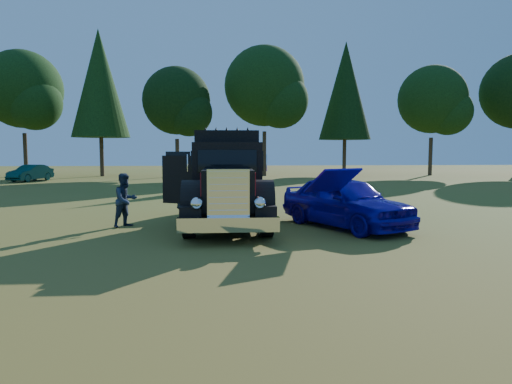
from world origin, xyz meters
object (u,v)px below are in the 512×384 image
object	(u,v)px
spectator_far	(126,200)
distant_teal_car	(30,173)
diamond_t_truck	(227,185)
hotrod_coupe	(345,202)
spectator_near	(184,195)

from	to	relation	value
spectator_far	distant_teal_car	xyz separation A→B (m)	(-11.87, 22.17, -0.20)
diamond_t_truck	hotrod_coupe	distance (m)	3.71
spectator_near	spectator_far	distance (m)	1.84
spectator_near	spectator_far	world-z (taller)	spectator_near
distant_teal_car	diamond_t_truck	bearing A→B (deg)	-39.00
spectator_near	distant_teal_car	bearing A→B (deg)	18.63
diamond_t_truck	spectator_near	distance (m)	1.52
hotrod_coupe	spectator_near	xyz separation A→B (m)	(-5.01, 1.19, 0.13)
spectator_near	spectator_far	size ratio (longest dim) A/B	1.11
diamond_t_truck	spectator_near	bearing A→B (deg)	161.01
spectator_near	distant_teal_car	size ratio (longest dim) A/B	0.48
hotrod_coupe	spectator_near	bearing A→B (deg)	166.66
diamond_t_truck	distant_teal_car	xyz separation A→B (m)	(-15.00, 22.07, -0.65)
hotrod_coupe	spectator_far	distance (m)	6.77
spectator_far	spectator_near	bearing A→B (deg)	-29.77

